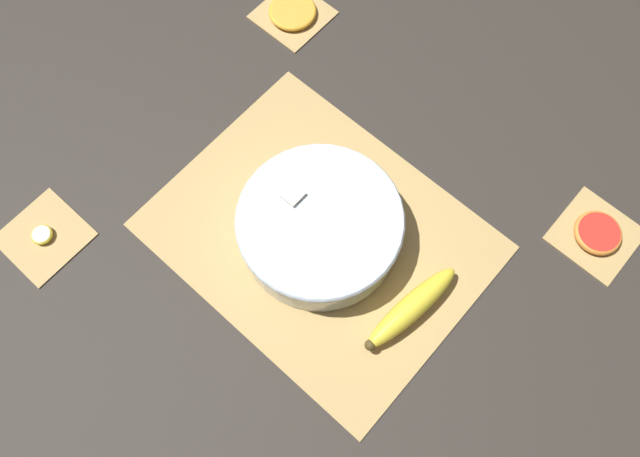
{
  "coord_description": "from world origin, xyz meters",
  "views": [
    {
      "loc": [
        -0.23,
        0.26,
        0.94
      ],
      "look_at": [
        0.0,
        0.0,
        0.04
      ],
      "focal_mm": 35.0,
      "sensor_mm": 36.0,
      "label": 1
    }
  ],
  "objects_px": {
    "whole_banana": "(411,308)",
    "grapefruit_slice": "(598,233)",
    "orange_slice_whole": "(293,11)",
    "fruit_salad_bowl": "(320,226)",
    "banana_coin_single": "(42,235)"
  },
  "relations": [
    {
      "from": "whole_banana",
      "to": "orange_slice_whole",
      "type": "height_order",
      "value": "whole_banana"
    },
    {
      "from": "fruit_salad_bowl",
      "to": "grapefruit_slice",
      "type": "xyz_separation_m",
      "value": [
        -0.33,
        -0.3,
        -0.04
      ]
    },
    {
      "from": "fruit_salad_bowl",
      "to": "orange_slice_whole",
      "type": "xyz_separation_m",
      "value": [
        0.33,
        -0.3,
        -0.04
      ]
    },
    {
      "from": "fruit_salad_bowl",
      "to": "grapefruit_slice",
      "type": "distance_m",
      "value": 0.45
    },
    {
      "from": "orange_slice_whole",
      "to": "banana_coin_single",
      "type": "distance_m",
      "value": 0.59
    },
    {
      "from": "whole_banana",
      "to": "grapefruit_slice",
      "type": "bearing_deg",
      "value": -116.06
    },
    {
      "from": "fruit_salad_bowl",
      "to": "whole_banana",
      "type": "height_order",
      "value": "fruit_salad_bowl"
    },
    {
      "from": "orange_slice_whole",
      "to": "banana_coin_single",
      "type": "height_order",
      "value": "orange_slice_whole"
    },
    {
      "from": "whole_banana",
      "to": "banana_coin_single",
      "type": "distance_m",
      "value": 0.59
    },
    {
      "from": "fruit_salad_bowl",
      "to": "orange_slice_whole",
      "type": "relative_size",
      "value": 2.9
    },
    {
      "from": "orange_slice_whole",
      "to": "grapefruit_slice",
      "type": "bearing_deg",
      "value": -180.0
    },
    {
      "from": "orange_slice_whole",
      "to": "whole_banana",
      "type": "bearing_deg",
      "value": 149.97
    },
    {
      "from": "banana_coin_single",
      "to": "grapefruit_slice",
      "type": "bearing_deg",
      "value": -138.21
    },
    {
      "from": "whole_banana",
      "to": "grapefruit_slice",
      "type": "distance_m",
      "value": 0.33
    },
    {
      "from": "fruit_salad_bowl",
      "to": "orange_slice_whole",
      "type": "bearing_deg",
      "value": -41.81
    }
  ]
}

